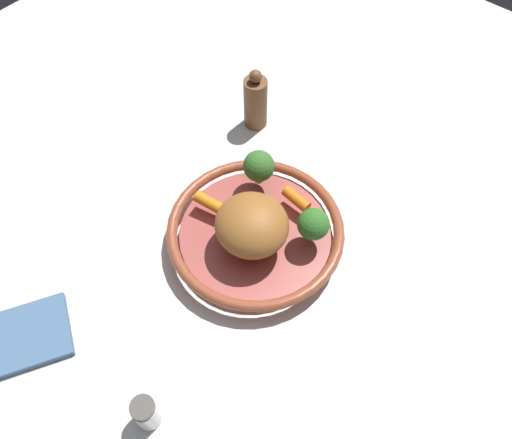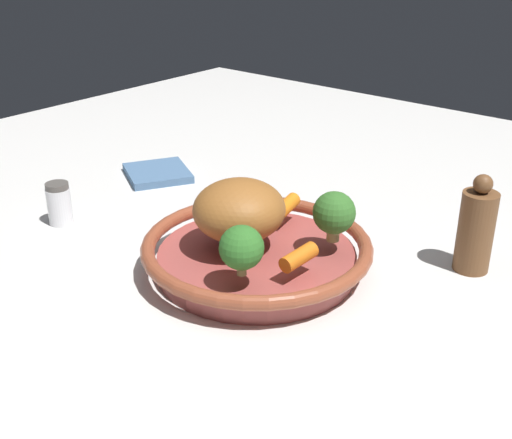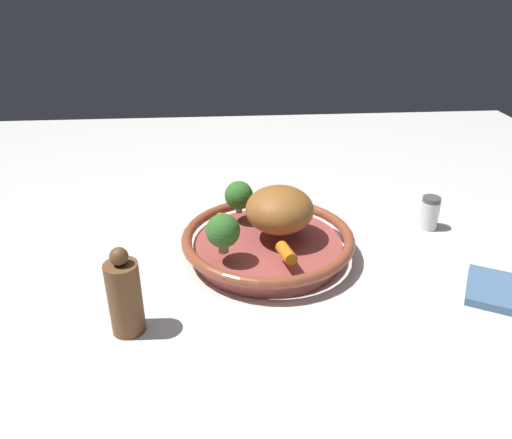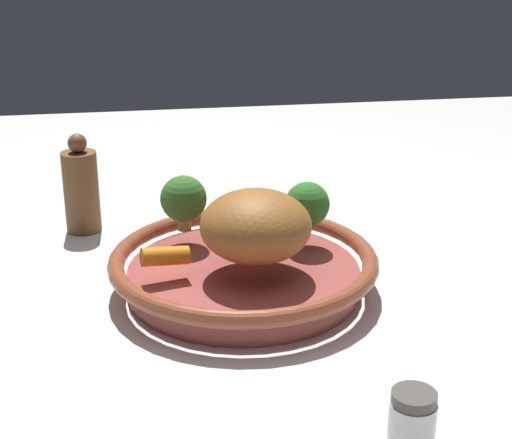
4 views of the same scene
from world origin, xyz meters
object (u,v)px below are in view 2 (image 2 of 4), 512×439
object	(u,v)px
baby_carrot_back	(286,207)
dish_towel	(158,173)
baby_carrot_left	(299,257)
broccoli_floret_edge	(334,213)
salt_shaker	(59,204)
serving_bowl	(257,253)
roast_chicken_piece	(239,210)
pepper_mill	(476,229)
broccoli_floret_small	(242,248)

from	to	relation	value
baby_carrot_back	dish_towel	world-z (taller)	baby_carrot_back
baby_carrot_left	broccoli_floret_edge	xyz separation A→B (m)	(-0.01, 0.08, 0.03)
broccoli_floret_edge	salt_shaker	size ratio (longest dim) A/B	1.02
serving_bowl	salt_shaker	bearing A→B (deg)	-166.32
salt_shaker	roast_chicken_piece	bearing A→B (deg)	12.74
broccoli_floret_edge	pepper_mill	distance (m)	0.20
roast_chicken_piece	broccoli_floret_edge	distance (m)	0.13
pepper_mill	baby_carrot_left	bearing A→B (deg)	-122.78
roast_chicken_piece	dish_towel	bearing A→B (deg)	154.57
broccoli_floret_small	pepper_mill	distance (m)	0.34
roast_chicken_piece	baby_carrot_left	xyz separation A→B (m)	(0.11, -0.01, -0.03)
pepper_mill	baby_carrot_back	bearing A→B (deg)	-157.64
baby_carrot_back	dish_towel	bearing A→B (deg)	169.58
serving_bowl	broccoli_floret_small	world-z (taller)	broccoli_floret_small
broccoli_floret_edge	pepper_mill	xyz separation A→B (m)	(0.15, 0.13, -0.03)
serving_bowl	dish_towel	xyz separation A→B (m)	(-0.38, 0.16, -0.02)
dish_towel	pepper_mill	bearing A→B (deg)	3.47
baby_carrot_left	broccoli_floret_small	xyz separation A→B (m)	(-0.04, -0.07, 0.03)
pepper_mill	broccoli_floret_small	bearing A→B (deg)	-122.35
serving_bowl	pepper_mill	world-z (taller)	pepper_mill
baby_carrot_left	pepper_mill	distance (m)	0.26
broccoli_floret_small	salt_shaker	world-z (taller)	broccoli_floret_small
serving_bowl	dish_towel	distance (m)	0.41
roast_chicken_piece	broccoli_floret_small	xyz separation A→B (m)	(0.07, -0.08, -0.00)
serving_bowl	roast_chicken_piece	xyz separation A→B (m)	(-0.02, -0.01, 0.06)
roast_chicken_piece	salt_shaker	bearing A→B (deg)	-167.26
broccoli_floret_small	baby_carrot_left	bearing A→B (deg)	59.09
broccoli_floret_edge	salt_shaker	distance (m)	0.45
roast_chicken_piece	broccoli_floret_small	distance (m)	0.10
broccoli_floret_edge	roast_chicken_piece	bearing A→B (deg)	-144.88
baby_carrot_back	broccoli_floret_edge	xyz separation A→B (m)	(0.10, -0.03, 0.03)
roast_chicken_piece	pepper_mill	xyz separation A→B (m)	(0.25, 0.21, -0.03)
salt_shaker	pepper_mill	world-z (taller)	pepper_mill
salt_shaker	dish_towel	distance (m)	0.25
serving_bowl	dish_towel	size ratio (longest dim) A/B	2.67
broccoli_floret_small	broccoli_floret_edge	xyz separation A→B (m)	(0.03, 0.15, 0.00)
dish_towel	serving_bowl	bearing A→B (deg)	-22.73
broccoli_floret_small	pepper_mill	world-z (taller)	pepper_mill
roast_chicken_piece	baby_carrot_back	xyz separation A→B (m)	(0.00, 0.10, -0.03)
serving_bowl	roast_chicken_piece	size ratio (longest dim) A/B	2.49
serving_bowl	baby_carrot_left	xyz separation A→B (m)	(0.09, -0.02, 0.03)
broccoli_floret_small	dish_towel	xyz separation A→B (m)	(-0.43, 0.25, -0.08)
serving_bowl	dish_towel	bearing A→B (deg)	157.27
roast_chicken_piece	baby_carrot_left	distance (m)	0.11
baby_carrot_back	salt_shaker	bearing A→B (deg)	-151.22
baby_carrot_back	serving_bowl	bearing A→B (deg)	-77.12
broccoli_floret_small	baby_carrot_back	bearing A→B (deg)	111.21
pepper_mill	dish_towel	xyz separation A→B (m)	(-0.61, -0.04, -0.06)
dish_towel	salt_shaker	bearing A→B (deg)	-81.39
salt_shaker	dish_towel	bearing A→B (deg)	98.61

